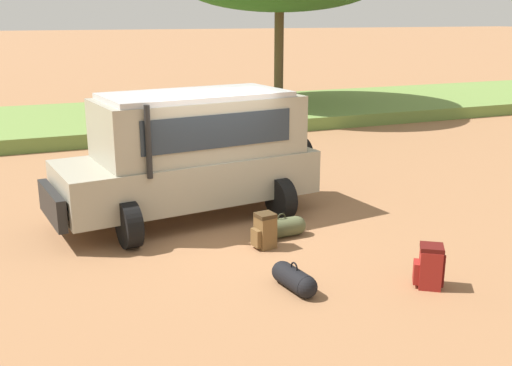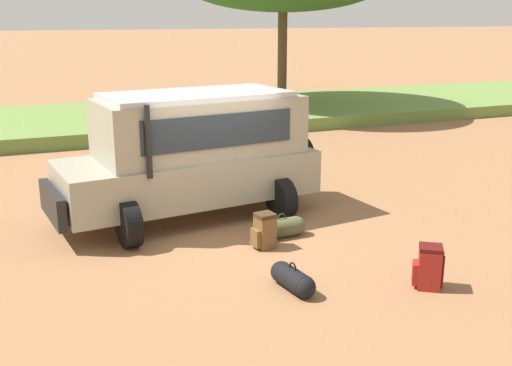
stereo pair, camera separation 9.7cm
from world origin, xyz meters
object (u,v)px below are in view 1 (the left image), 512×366
(backpack_beside_front_wheel, at_px, (430,267))
(backpack_cluster_center, at_px, (265,231))
(duffel_bag_low_black_case, at_px, (294,279))
(safari_vehicle, at_px, (193,152))
(duffel_bag_soft_canvas, at_px, (281,228))

(backpack_beside_front_wheel, relative_size, backpack_cluster_center, 1.05)
(backpack_beside_front_wheel, bearing_deg, backpack_cluster_center, 124.72)
(duffel_bag_low_black_case, bearing_deg, safari_vehicle, 95.84)
(duffel_bag_low_black_case, relative_size, duffel_bag_soft_canvas, 0.97)
(safari_vehicle, bearing_deg, backpack_cluster_center, -73.10)
(safari_vehicle, xyz_separation_m, backpack_cluster_center, (0.63, -2.07, -1.00))
(backpack_beside_front_wheel, bearing_deg, duffel_bag_low_black_case, 160.20)
(duffel_bag_low_black_case, bearing_deg, backpack_beside_front_wheel, -19.80)
(backpack_beside_front_wheel, bearing_deg, safari_vehicle, 117.01)
(safari_vehicle, distance_m, backpack_beside_front_wheel, 5.03)
(safari_vehicle, height_order, duffel_bag_soft_canvas, safari_vehicle)
(duffel_bag_soft_canvas, bearing_deg, backpack_cluster_center, -143.69)
(backpack_beside_front_wheel, relative_size, duffel_bag_low_black_case, 0.70)
(duffel_bag_low_black_case, height_order, duffel_bag_soft_canvas, duffel_bag_soft_canvas)
(backpack_cluster_center, distance_m, duffel_bag_low_black_case, 1.68)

